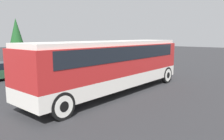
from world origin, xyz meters
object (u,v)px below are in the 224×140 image
(parked_car_far, at_px, (56,72))
(parked_car_near, at_px, (7,70))
(tour_bus, at_px, (113,62))
(parked_car_mid, at_px, (89,63))

(parked_car_far, bearing_deg, parked_car_near, 117.60)
(parked_car_far, bearing_deg, tour_bus, -88.10)
(parked_car_near, bearing_deg, parked_car_far, -62.40)
(tour_bus, xyz_separation_m, parked_car_near, (-2.12, 9.11, -1.19))
(parked_car_near, relative_size, parked_car_mid, 0.99)
(parked_car_mid, distance_m, parked_car_far, 5.88)
(parked_car_mid, bearing_deg, tour_bus, -124.91)
(tour_bus, bearing_deg, parked_car_mid, 55.09)
(parked_car_mid, bearing_deg, parked_car_near, 168.25)
(tour_bus, height_order, parked_car_mid, tour_bus)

